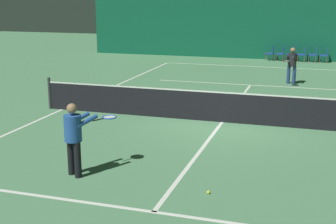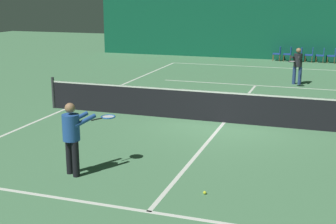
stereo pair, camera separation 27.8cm
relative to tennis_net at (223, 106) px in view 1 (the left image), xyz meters
name	(u,v)px [view 1 (the left image)]	position (x,y,z in m)	size (l,w,h in m)	color
ground_plane	(222,122)	(0.00, 0.00, -0.51)	(60.00, 60.00, 0.00)	#4C7F56
backdrop_curtain	(272,26)	(0.00, 15.22, 1.46)	(23.00, 0.12, 3.95)	#0F5138
court_line_baseline_far	(264,67)	(0.00, 11.90, -0.51)	(11.00, 0.10, 0.00)	silver
court_line_service_far	(250,85)	(0.00, 6.40, -0.51)	(8.25, 0.10, 0.00)	silver
court_line_service_near	(154,212)	(0.00, -6.40, -0.51)	(8.25, 0.10, 0.00)	silver
court_line_sideline_left	(62,109)	(-5.50, 0.00, -0.51)	(0.10, 23.80, 0.00)	silver
court_line_centre	(222,122)	(0.00, 0.00, -0.51)	(0.10, 12.80, 0.00)	silver
tennis_net	(223,106)	(0.00, 0.00, 0.00)	(12.00, 0.10, 1.07)	black
player_near	(75,134)	(-2.16, -5.22, 0.42)	(0.92, 1.33, 1.59)	black
player_far	(292,63)	(1.64, 7.21, 0.41)	(0.59, 1.35, 1.58)	navy
courtside_chair_0	(271,52)	(0.07, 14.67, -0.03)	(0.44, 0.44, 0.84)	brown
courtside_chair_1	(281,53)	(0.68, 14.67, -0.03)	(0.44, 0.44, 0.84)	brown
courtside_chair_2	(292,53)	(1.29, 14.67, -0.03)	(0.44, 0.44, 0.84)	brown
courtside_chair_3	(303,53)	(1.91, 14.67, -0.03)	(0.44, 0.44, 0.84)	brown
courtside_chair_4	(314,54)	(2.52, 14.67, -0.03)	(0.44, 0.44, 0.84)	brown
courtside_chair_5	(325,54)	(3.13, 14.67, -0.03)	(0.44, 0.44, 0.84)	brown
tennis_ball	(208,192)	(0.76, -5.34, -0.48)	(0.07, 0.07, 0.07)	#D1DB33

